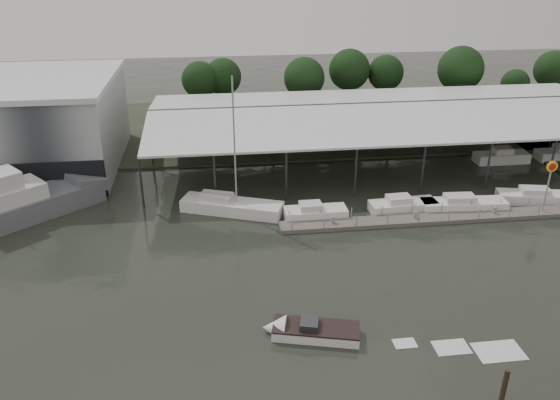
{
  "coord_description": "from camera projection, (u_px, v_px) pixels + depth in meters",
  "views": [
    {
      "loc": [
        -4.67,
        -34.44,
        23.83
      ],
      "look_at": [
        1.17,
        11.17,
        2.5
      ],
      "focal_mm": 35.0,
      "sensor_mm": 36.0,
      "label": 1
    }
  ],
  "objects": [
    {
      "name": "ground",
      "position": [
        283.0,
        292.0,
        41.55
      ],
      "size": [
        200.0,
        200.0,
        0.0
      ],
      "primitive_type": "plane",
      "color": "#252A22",
      "rests_on": "ground"
    },
    {
      "name": "land_strip_far",
      "position": [
        245.0,
        127.0,
        79.3
      ],
      "size": [
        140.0,
        30.0,
        0.3
      ],
      "color": "#3B4030",
      "rests_on": "ground"
    },
    {
      "name": "storage_warehouse",
      "position": [
        10.0,
        124.0,
        63.04
      ],
      "size": [
        24.5,
        20.5,
        10.5
      ],
      "color": "#A3A8AE",
      "rests_on": "ground"
    },
    {
      "name": "covered_boat_shed",
      "position": [
        392.0,
        108.0,
        66.12
      ],
      "size": [
        58.24,
        24.0,
        6.96
      ],
      "color": "white",
      "rests_on": "ground"
    },
    {
      "name": "floating_dock",
      "position": [
        425.0,
        219.0,
        52.19
      ],
      "size": [
        28.0,
        2.0,
        1.4
      ],
      "color": "#67625B",
      "rests_on": "ground"
    },
    {
      "name": "shell_fuel_sign",
      "position": [
        550.0,
        177.0,
        52.0
      ],
      "size": [
        1.1,
        0.18,
        5.55
      ],
      "color": "#95989A",
      "rests_on": "ground"
    },
    {
      "name": "grey_trawler",
      "position": [
        13.0,
        206.0,
        51.69
      ],
      "size": [
        16.37,
        14.63,
        8.84
      ],
      "rotation": [
        0.0,
        0.0,
        0.69
      ],
      "color": "slate",
      "rests_on": "ground"
    },
    {
      "name": "white_sailboat",
      "position": [
        230.0,
        206.0,
        53.79
      ],
      "size": [
        10.3,
        6.1,
        13.71
      ],
      "rotation": [
        0.0,
        0.0,
        -0.38
      ],
      "color": "white",
      "rests_on": "ground"
    },
    {
      "name": "speedboat_underway",
      "position": [
        308.0,
        331.0,
        36.7
      ],
      "size": [
        17.23,
        6.19,
        2.0
      ],
      "rotation": [
        0.0,
        0.0,
        2.88
      ],
      "color": "white",
      "rests_on": "ground"
    },
    {
      "name": "moored_cruiser_0",
      "position": [
        315.0,
        213.0,
        52.53
      ],
      "size": [
        6.06,
        2.25,
        1.7
      ],
      "rotation": [
        0.0,
        0.0,
        0.01
      ],
      "color": "white",
      "rests_on": "ground"
    },
    {
      "name": "moored_cruiser_1",
      "position": [
        402.0,
        206.0,
        53.99
      ],
      "size": [
        6.77,
        2.56,
        1.7
      ],
      "rotation": [
        0.0,
        0.0,
        0.05
      ],
      "color": "white",
      "rests_on": "ground"
    },
    {
      "name": "moored_cruiser_2",
      "position": [
        463.0,
        205.0,
        54.2
      ],
      "size": [
        8.52,
        2.74,
        1.7
      ],
      "rotation": [
        0.0,
        0.0,
        -0.06
      ],
      "color": "white",
      "rests_on": "ground"
    },
    {
      "name": "moored_cruiser_3",
      "position": [
        537.0,
        197.0,
        55.85
      ],
      "size": [
        8.33,
        3.78,
        1.7
      ],
      "rotation": [
        0.0,
        0.0,
        -0.2
      ],
      "color": "white",
      "rests_on": "ground"
    },
    {
      "name": "horizon_tree_line",
      "position": [
        393.0,
        73.0,
        84.98
      ],
      "size": [
        67.94,
        11.26,
        10.4
      ],
      "color": "black",
      "rests_on": "ground"
    }
  ]
}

